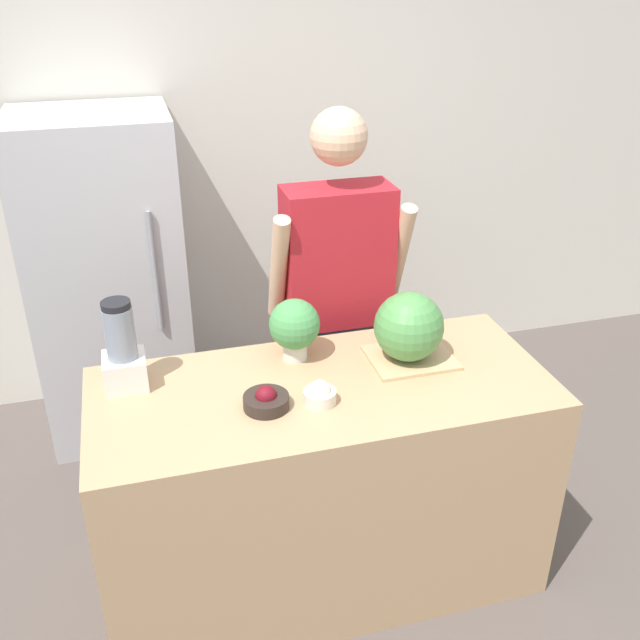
{
  "coord_description": "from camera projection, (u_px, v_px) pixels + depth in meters",
  "views": [
    {
      "loc": [
        -0.59,
        -1.73,
        2.32
      ],
      "look_at": [
        0.0,
        0.4,
        1.16
      ],
      "focal_mm": 40.0,
      "sensor_mm": 36.0,
      "label": 1
    }
  ],
  "objects": [
    {
      "name": "cutting_board",
      "position": [
        410.0,
        358.0,
        2.74
      ],
      "size": [
        0.32,
        0.26,
        0.01
      ],
      "color": "tan",
      "rests_on": "counter_island"
    },
    {
      "name": "bowl_cream",
      "position": [
        320.0,
        394.0,
        2.47
      ],
      "size": [
        0.12,
        0.12,
        0.09
      ],
      "color": "beige",
      "rests_on": "counter_island"
    },
    {
      "name": "potted_plant",
      "position": [
        295.0,
        326.0,
        2.69
      ],
      "size": [
        0.19,
        0.19,
        0.25
      ],
      "color": "beige",
      "rests_on": "counter_island"
    },
    {
      "name": "refrigerator",
      "position": [
        109.0,
        282.0,
        3.57
      ],
      "size": [
        0.74,
        0.66,
        1.67
      ],
      "color": "#B7B7BC",
      "rests_on": "ground_plane"
    },
    {
      "name": "counter_island",
      "position": [
        322.0,
        484.0,
        2.79
      ],
      "size": [
        1.68,
        0.72,
        0.91
      ],
      "color": "tan",
      "rests_on": "ground_plane"
    },
    {
      "name": "watermelon",
      "position": [
        409.0,
        327.0,
        2.67
      ],
      "size": [
        0.26,
        0.26,
        0.26
      ],
      "color": "#4C8C47",
      "rests_on": "cutting_board"
    },
    {
      "name": "person",
      "position": [
        337.0,
        307.0,
        3.14
      ],
      "size": [
        0.6,
        0.28,
        1.78
      ],
      "color": "#4C608C",
      "rests_on": "ground_plane"
    },
    {
      "name": "blender",
      "position": [
        123.0,
        352.0,
        2.52
      ],
      "size": [
        0.15,
        0.15,
        0.34
      ],
      "color": "silver",
      "rests_on": "counter_island"
    },
    {
      "name": "wall_back",
      "position": [
        238.0,
        161.0,
        3.85
      ],
      "size": [
        8.0,
        0.06,
        2.6
      ],
      "color": "silver",
      "rests_on": "ground_plane"
    },
    {
      "name": "ground_plane",
      "position": [
        348.0,
        639.0,
        2.69
      ],
      "size": [
        14.0,
        14.0,
        0.0
      ],
      "primitive_type": "plane",
      "color": "#564C47"
    },
    {
      "name": "bowl_cherries",
      "position": [
        266.0,
        400.0,
        2.44
      ],
      "size": [
        0.16,
        0.16,
        0.08
      ],
      "color": "#2D231E",
      "rests_on": "counter_island"
    }
  ]
}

